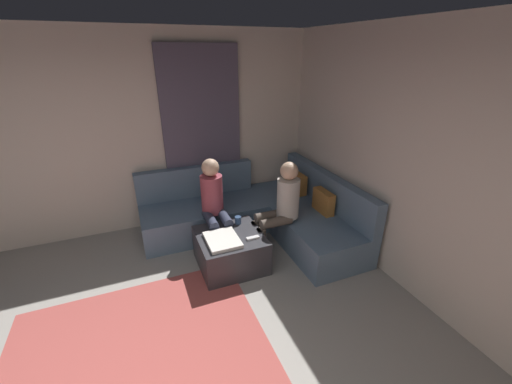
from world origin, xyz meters
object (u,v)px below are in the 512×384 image
Objects in this scene: ottoman at (230,250)px; game_remote at (253,238)px; person_on_couch_back at (281,205)px; coffee_mug at (238,220)px; person_on_couch_side at (214,202)px; sectional_couch at (260,214)px.

ottoman is 5.07× the size of game_remote.
coffee_mug is at bearing 73.19° from person_on_couch_back.
game_remote is 0.72m from person_on_couch_side.
coffee_mug is 0.08× the size of person_on_couch_back.
game_remote reaches higher than ottoman.
ottoman is 0.63× the size of person_on_couch_back.
sectional_couch is 26.84× the size of coffee_mug.
game_remote is (0.40, 0.04, -0.04)m from coffee_mug.
game_remote is (0.77, -0.42, 0.15)m from sectional_couch.
sectional_couch is 2.12× the size of person_on_couch_side.
ottoman is (0.59, -0.64, -0.07)m from sectional_couch.
person_on_couch_side is at bearing -173.11° from ottoman.
coffee_mug is (-0.22, 0.18, 0.26)m from ottoman.
game_remote is 0.12× the size of person_on_couch_side.
person_on_couch_back is at bearing 153.15° from person_on_couch_side.
person_on_couch_back and person_on_couch_side have the same top height.
person_on_couch_back is at bearing 95.33° from ottoman.
coffee_mug is (0.37, -0.46, 0.19)m from sectional_couch.
person_on_couch_side reaches higher than game_remote.
person_on_couch_side reaches higher than sectional_couch.
ottoman is 0.63× the size of person_on_couch_side.
person_on_couch_side is at bearing -77.96° from sectional_couch.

